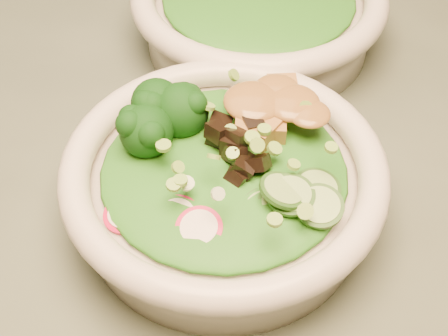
# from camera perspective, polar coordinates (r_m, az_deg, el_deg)

# --- Properties ---
(dining_table) EXTENTS (1.20, 0.80, 0.75)m
(dining_table) POSITION_cam_1_polar(r_m,az_deg,el_deg) (0.63, 17.28, -8.60)
(dining_table) COLOR black
(dining_table) RESTS_ON ground
(salad_bowl) EXTENTS (0.24, 0.24, 0.07)m
(salad_bowl) POSITION_cam_1_polar(r_m,az_deg,el_deg) (0.47, -0.00, -1.52)
(salad_bowl) COLOR silver
(salad_bowl) RESTS_ON dining_table
(side_bowl) EXTENTS (0.25, 0.25, 0.07)m
(side_bowl) POSITION_cam_1_polar(r_m,az_deg,el_deg) (0.64, 3.15, 14.06)
(side_bowl) COLOR silver
(side_bowl) RESTS_ON dining_table
(lettuce_bed) EXTENTS (0.18, 0.18, 0.02)m
(lettuce_bed) POSITION_cam_1_polar(r_m,az_deg,el_deg) (0.46, 0.00, 0.08)
(lettuce_bed) COLOR #195A12
(lettuce_bed) RESTS_ON salad_bowl
(broccoli_florets) EXTENTS (0.08, 0.08, 0.04)m
(broccoli_florets) POSITION_cam_1_polar(r_m,az_deg,el_deg) (0.47, -5.67, 4.04)
(broccoli_florets) COLOR black
(broccoli_florets) RESTS_ON salad_bowl
(radish_slices) EXTENTS (0.10, 0.05, 0.02)m
(radish_slices) POSITION_cam_1_polar(r_m,az_deg,el_deg) (0.42, -4.50, -4.60)
(radish_slices) COLOR #B50D39
(radish_slices) RESTS_ON salad_bowl
(cucumber_slices) EXTENTS (0.07, 0.07, 0.03)m
(cucumber_slices) POSITION_cam_1_polar(r_m,az_deg,el_deg) (0.43, 6.23, -2.50)
(cucumber_slices) COLOR #81B162
(cucumber_slices) RESTS_ON salad_bowl
(mushroom_heap) EXTENTS (0.07, 0.07, 0.04)m
(mushroom_heap) POSITION_cam_1_polar(r_m,az_deg,el_deg) (0.45, 0.82, 1.92)
(mushroom_heap) COLOR black
(mushroom_heap) RESTS_ON salad_bowl
(tofu_cubes) EXTENTS (0.09, 0.07, 0.03)m
(tofu_cubes) POSITION_cam_1_polar(r_m,az_deg,el_deg) (0.48, 4.14, 4.83)
(tofu_cubes) COLOR brown
(tofu_cubes) RESTS_ON salad_bowl
(peanut_sauce) EXTENTS (0.06, 0.05, 0.01)m
(peanut_sauce) POSITION_cam_1_polar(r_m,az_deg,el_deg) (0.48, 4.21, 5.86)
(peanut_sauce) COLOR brown
(peanut_sauce) RESTS_ON tofu_cubes
(scallion_garnish) EXTENTS (0.17, 0.17, 0.02)m
(scallion_garnish) POSITION_cam_1_polar(r_m,az_deg,el_deg) (0.44, 0.00, 1.92)
(scallion_garnish) COLOR #76AB3C
(scallion_garnish) RESTS_ON salad_bowl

